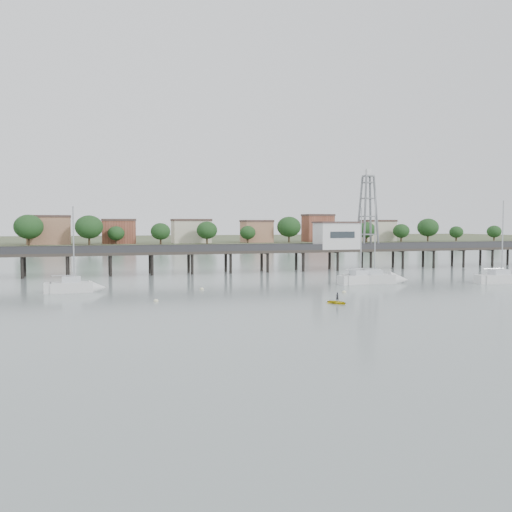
{
  "coord_description": "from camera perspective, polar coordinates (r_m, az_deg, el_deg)",
  "views": [
    {
      "loc": [
        -20.72,
        -40.77,
        8.96
      ],
      "look_at": [
        3.5,
        42.0,
        4.0
      ],
      "focal_mm": 40.0,
      "sensor_mm": 36.0,
      "label": 1
    }
  ],
  "objects": [
    {
      "name": "mooring_buoys",
      "position": [
        74.41,
        -0.82,
        -3.56
      ],
      "size": [
        78.54,
        11.99,
        0.39
      ],
      "color": "#F0ECBB",
      "rests_on": "ground"
    },
    {
      "name": "dinghy_occupant",
      "position": [
        64.48,
        8.13,
        -4.73
      ],
      "size": [
        0.56,
        1.06,
        0.24
      ],
      "primitive_type": "imported",
      "rotation": [
        0.0,
        0.0,
        3.34
      ],
      "color": "black",
      "rests_on": "ground"
    },
    {
      "name": "lattice_tower",
      "position": [
        113.51,
        11.11,
        4.31
      ],
      "size": [
        3.2,
        3.2,
        15.5
      ],
      "color": "slate",
      "rests_on": "ground"
    },
    {
      "name": "pier",
      "position": [
        103.01,
        -4.69,
        0.41
      ],
      "size": [
        150.0,
        5.0,
        5.5
      ],
      "color": "#2D2823",
      "rests_on": "ground"
    },
    {
      "name": "sailboat_d",
      "position": [
        93.69,
        23.74,
        -2.08
      ],
      "size": [
        7.96,
        2.56,
        13.07
      ],
      "rotation": [
        0.0,
        0.0,
        -0.03
      ],
      "color": "silver",
      "rests_on": "ground"
    },
    {
      "name": "sailboat_b",
      "position": [
        77.95,
        -17.23,
        -2.98
      ],
      "size": [
        7.11,
        2.35,
        11.73
      ],
      "rotation": [
        0.0,
        0.0,
        0.04
      ],
      "color": "silver",
      "rests_on": "ground"
    },
    {
      "name": "sailboat_f",
      "position": [
        87.65,
        12.42,
        -2.24
      ],
      "size": [
        9.26,
        4.76,
        14.63
      ],
      "rotation": [
        0.0,
        0.0,
        -0.26
      ],
      "color": "silver",
      "rests_on": "ground"
    },
    {
      "name": "yellow_dinghy",
      "position": [
        64.48,
        8.13,
        -4.73
      ],
      "size": [
        1.79,
        1.24,
        2.45
      ],
      "primitive_type": "imported",
      "rotation": [
        0.0,
        0.0,
        0.47
      ],
      "color": "yellow",
      "rests_on": "ground"
    },
    {
      "name": "far_shore",
      "position": [
        281.25,
        -12.01,
        1.59
      ],
      "size": [
        500.0,
        170.0,
        10.4
      ],
      "color": "#475133",
      "rests_on": "ground"
    },
    {
      "name": "ground_plane",
      "position": [
        46.6,
        10.53,
        -7.85
      ],
      "size": [
        500.0,
        500.0,
        0.0
      ],
      "primitive_type": "plane",
      "color": "gray",
      "rests_on": "ground"
    },
    {
      "name": "sailboat_c",
      "position": [
        86.64,
        10.76,
        -2.27
      ],
      "size": [
        7.4,
        3.61,
        11.87
      ],
      "rotation": [
        0.0,
        0.0,
        0.22
      ],
      "color": "silver",
      "rests_on": "ground"
    },
    {
      "name": "pier_building",
      "position": [
        110.68,
        8.1,
        2.07
      ],
      "size": [
        8.4,
        5.4,
        5.3
      ],
      "color": "silver",
      "rests_on": "ground"
    }
  ]
}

